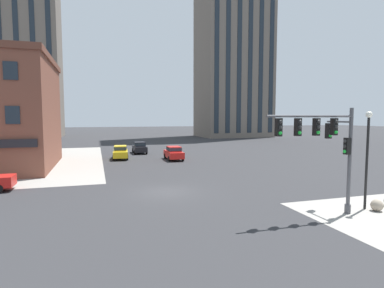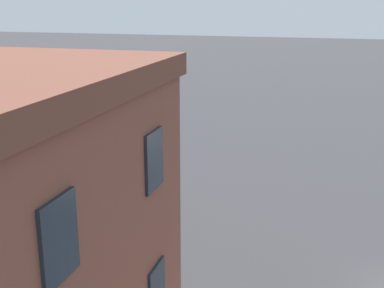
% 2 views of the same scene
% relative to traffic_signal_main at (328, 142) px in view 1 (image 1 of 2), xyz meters
% --- Properties ---
extents(ground_plane, '(320.00, 320.00, 0.00)m').
position_rel_traffic_signal_main_xyz_m(ground_plane, '(-7.13, 7.63, -3.95)').
color(ground_plane, '#2D2D30').
extents(traffic_signal_main, '(5.28, 2.09, 5.76)m').
position_rel_traffic_signal_main_xyz_m(traffic_signal_main, '(0.00, 0.00, 0.00)').
color(traffic_signal_main, '#4C4C51').
rests_on(traffic_signal_main, ground).
extents(bollard_sphere_curb_a, '(0.66, 0.66, 0.66)m').
position_rel_traffic_signal_main_xyz_m(bollard_sphere_curb_a, '(3.21, -0.31, -3.62)').
color(bollard_sphere_curb_a, gray).
rests_on(bollard_sphere_curb_a, ground).
extents(street_lamp_corner_near, '(0.36, 0.36, 5.60)m').
position_rel_traffic_signal_main_xyz_m(street_lamp_corner_near, '(2.87, 0.19, -0.45)').
color(street_lamp_corner_near, black).
rests_on(street_lamp_corner_near, ground).
extents(car_main_northbound_near, '(1.93, 4.42, 1.68)m').
position_rel_traffic_signal_main_xyz_m(car_main_northbound_near, '(-5.73, 32.29, -3.03)').
color(car_main_northbound_near, black).
rests_on(car_main_northbound_near, ground).
extents(car_main_northbound_far, '(1.99, 4.45, 1.68)m').
position_rel_traffic_signal_main_xyz_m(car_main_northbound_far, '(-2.61, 23.88, -3.03)').
color(car_main_northbound_far, red).
rests_on(car_main_northbound_far, ground).
extents(car_main_southbound_near, '(2.15, 4.52, 1.68)m').
position_rel_traffic_signal_main_xyz_m(car_main_southbound_near, '(-8.89, 26.71, -3.03)').
color(car_main_southbound_near, gold).
rests_on(car_main_southbound_near, ground).
extents(residential_tower_skyline_right, '(18.52, 14.48, 68.55)m').
position_rel_traffic_signal_main_xyz_m(residential_tower_skyline_right, '(24.41, 66.10, 30.35)').
color(residential_tower_skyline_right, '#70665B').
rests_on(residential_tower_skyline_right, ground).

